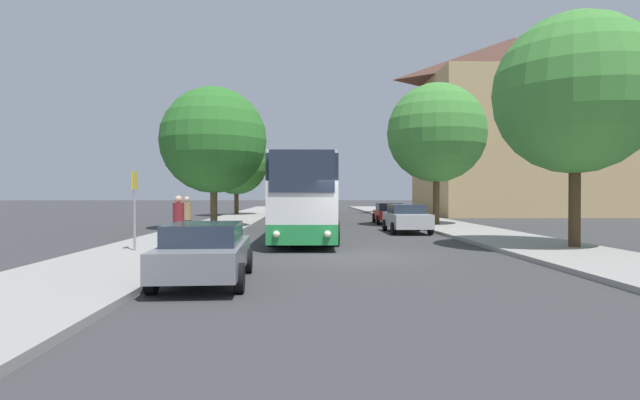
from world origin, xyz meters
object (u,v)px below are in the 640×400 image
(bus_stop_sign, at_px, (135,201))
(tree_right_mid, at_px, (436,133))
(pedestrian_waiting_far, at_px, (187,219))
(tree_right_near, at_px, (575,94))
(tree_left_far, at_px, (236,163))
(parked_car_left_curb, at_px, (205,251))
(bus_front, at_px, (305,197))
(parked_car_right_near, at_px, (406,218))
(bus_middle, at_px, (308,197))
(parked_car_right_far, at_px, (389,213))
(bus_rear, at_px, (303,196))
(pedestrian_waiting_near, at_px, (179,223))
(tree_left_near, at_px, (214,140))

(bus_stop_sign, height_order, tree_right_mid, tree_right_mid)
(pedestrian_waiting_far, relative_size, tree_right_near, 0.22)
(pedestrian_waiting_far, relative_size, tree_left_far, 0.23)
(parked_car_left_curb, bearing_deg, bus_front, 76.12)
(parked_car_right_near, height_order, tree_right_mid, tree_right_mid)
(tree_right_mid, bearing_deg, parked_car_right_near, -120.23)
(bus_middle, height_order, parked_car_left_curb, bus_middle)
(bus_stop_sign, height_order, tree_left_far, tree_left_far)
(parked_car_right_near, xyz_separation_m, bus_stop_sign, (-10.96, -9.16, 1.02))
(parked_car_right_near, distance_m, parked_car_right_far, 8.13)
(bus_front, height_order, parked_car_right_near, bus_front)
(bus_middle, relative_size, tree_right_near, 1.41)
(bus_rear, xyz_separation_m, pedestrian_waiting_near, (-3.90, -36.38, -0.77))
(pedestrian_waiting_near, bearing_deg, tree_right_mid, -110.33)
(parked_car_left_curb, bearing_deg, pedestrian_waiting_near, 107.75)
(parked_car_right_near, bearing_deg, pedestrian_waiting_far, 31.66)
(parked_car_left_curb, bearing_deg, parked_car_right_near, 59.80)
(parked_car_left_curb, relative_size, parked_car_right_near, 1.00)
(bus_front, distance_m, bus_rear, 30.00)
(parked_car_left_curb, xyz_separation_m, pedestrian_waiting_far, (-2.39, 8.39, 0.33))
(bus_middle, xyz_separation_m, tree_left_near, (-5.48, -10.54, 3.28))
(tree_right_near, bearing_deg, pedestrian_waiting_near, -175.86)
(bus_rear, height_order, parked_car_right_far, bus_rear)
(bus_rear, distance_m, parked_car_right_far, 19.75)
(parked_car_right_far, bearing_deg, tree_left_near, 27.53)
(bus_front, distance_m, bus_stop_sign, 8.29)
(bus_front, xyz_separation_m, tree_left_near, (-5.23, 5.97, 3.21))
(parked_car_right_far, height_order, pedestrian_waiting_far, pedestrian_waiting_far)
(parked_car_left_curb, xyz_separation_m, parked_car_right_far, (8.05, 22.61, 0.01))
(parked_car_left_curb, bearing_deg, pedestrian_waiting_far, 103.24)
(parked_car_right_far, bearing_deg, bus_front, 64.77)
(parked_car_right_far, bearing_deg, bus_rear, -70.19)
(parked_car_right_far, bearing_deg, parked_car_right_near, 88.65)
(bus_middle, distance_m, parked_car_right_near, 14.37)
(bus_rear, bearing_deg, bus_stop_sign, -98.37)
(pedestrian_waiting_far, xyz_separation_m, tree_left_near, (-0.58, 8.98, 4.05))
(pedestrian_waiting_near, distance_m, tree_left_near, 13.04)
(bus_stop_sign, height_order, pedestrian_waiting_far, bus_stop_sign)
(bus_front, distance_m, pedestrian_waiting_near, 7.65)
(tree_right_mid, bearing_deg, parked_car_left_curb, -118.26)
(parked_car_left_curb, bearing_deg, bus_stop_sign, 119.80)
(pedestrian_waiting_far, distance_m, tree_right_near, 15.11)
(bus_middle, relative_size, parked_car_right_far, 2.72)
(bus_middle, xyz_separation_m, tree_left_far, (-6.60, 7.10, 3.05))
(bus_rear, xyz_separation_m, parked_car_left_curb, (-2.04, -41.40, -1.12))
(bus_rear, height_order, tree_left_far, tree_left_far)
(parked_car_right_far, height_order, tree_right_near, tree_right_near)
(parked_car_left_curb, height_order, bus_stop_sign, bus_stop_sign)
(parked_car_right_far, distance_m, tree_right_near, 17.70)
(bus_front, distance_m, tree_right_near, 11.58)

